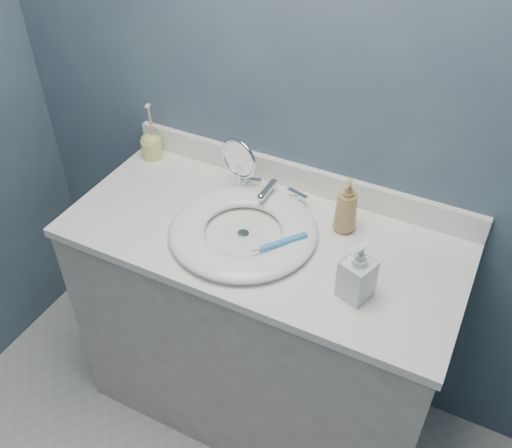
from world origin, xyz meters
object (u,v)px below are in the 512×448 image
Objects in this scene: makeup_mirror at (239,165)px; soap_bottle_amber at (347,206)px; toothbrush_holder at (151,145)px; soap_bottle_clear at (358,271)px.

makeup_mirror is 0.37m from soap_bottle_amber.
toothbrush_holder is (-0.38, 0.05, -0.06)m from makeup_mirror.
toothbrush_holder is (-0.75, 0.07, -0.04)m from soap_bottle_amber.
makeup_mirror is 0.55m from soap_bottle_clear.
soap_bottle_amber is (0.37, -0.02, -0.02)m from makeup_mirror.
toothbrush_holder reaches higher than soap_bottle_clear.
soap_bottle_clear is 0.92m from toothbrush_holder.
makeup_mirror is at bearing -7.75° from toothbrush_holder.
toothbrush_holder is at bearing 171.09° from soap_bottle_amber.
toothbrush_holder is at bearing 179.86° from soap_bottle_clear.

